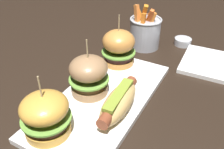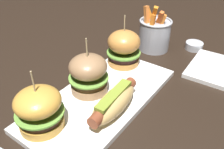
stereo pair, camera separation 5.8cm
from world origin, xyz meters
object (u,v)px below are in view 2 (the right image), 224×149
Objects in this scene: slider_right at (124,47)px; side_plate at (222,71)px; sauce_ramekin at (194,46)px; slider_center at (89,73)px; hot_dog at (114,102)px; fries_bucket at (155,34)px; slider_left at (39,109)px; platter_main at (102,98)px.

side_plate is at bearing -60.32° from slider_right.
sauce_ramekin reaches higher than side_plate.
hot_dog is at bearing -107.77° from slider_center.
fries_bucket is at bearing 13.07° from hot_dog.
side_plate is at bearing -24.84° from hot_dog.
side_plate is (0.45, -0.25, -0.05)m from slider_left.
sauce_ramekin is at bearing -13.29° from slider_left.
slider_right reaches higher than fries_bucket.
platter_main is at bearing -164.75° from slider_right.
fries_bucket is (0.47, -0.02, -0.01)m from slider_left.
slider_left is 0.90× the size of fries_bucket.
slider_center is at bearing 161.95° from sauce_ramekin.
platter_main is 0.17m from slider_right.
slider_left is at bearing 178.15° from fries_bucket.
fries_bucket is at bearing 4.78° from platter_main.
fries_bucket is at bearing -1.85° from slider_left.
slider_center reaches higher than hot_dog.
platter_main is at bearing -15.57° from slider_left.
side_plate is (0.14, -0.25, -0.06)m from slider_right.
platter_main is 2.88× the size of slider_center.
sauce_ramekin is at bearing -55.92° from fries_bucket.
fries_bucket is at bearing -5.96° from slider_right.
hot_dog is 0.35m from fries_bucket.
slider_right is at bearing 1.02° from slider_center.
sauce_ramekin is at bearing -4.57° from hot_dog.
slider_center is (0.00, 0.04, 0.06)m from platter_main.
sauce_ramekin is (0.42, -0.03, -0.03)m from hot_dog.
slider_right is 0.29m from side_plate.
slider_center is 0.15m from slider_right.
slider_center is 2.47× the size of sauce_ramekin.
side_plate is (0.29, -0.24, -0.06)m from slider_center.
sauce_ramekin reaches higher than platter_main.
slider_center is at bearing 177.46° from fries_bucket.
side_plate is (-0.02, -0.23, -0.05)m from fries_bucket.
sauce_ramekin is at bearing -28.85° from slider_right.
hot_dog is (-0.03, -0.05, 0.03)m from platter_main.
slider_right reaches higher than hot_dog.
platter_main is 0.36m from side_plate.
hot_dog is 0.21m from slider_right.
slider_left reaches higher than hot_dog.
slider_left is at bearing 164.43° from platter_main.
fries_bucket reaches higher than hot_dog.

